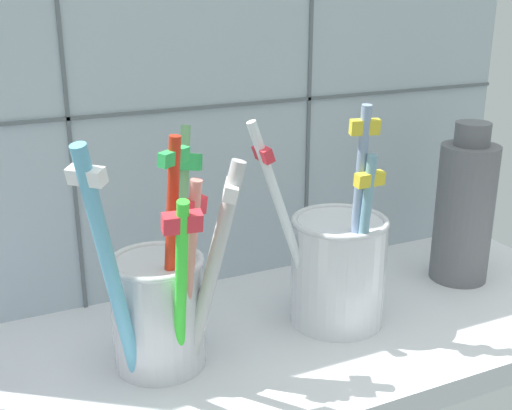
{
  "coord_description": "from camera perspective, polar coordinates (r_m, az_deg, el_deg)",
  "views": [
    {
      "loc": [
        -18.71,
        -39.93,
        28.09
      ],
      "look_at": [
        0.0,
        -0.4,
        13.11
      ],
      "focal_mm": 45.57,
      "sensor_mm": 36.0,
      "label": 1
    }
  ],
  "objects": [
    {
      "name": "ceramic_vase",
      "position": [
        0.62,
        17.82,
        -0.37
      ],
      "size": [
        5.17,
        5.17,
        14.7
      ],
      "color": "slate",
      "rests_on": "counter_slab"
    },
    {
      "name": "toothbrush_cup_right",
      "position": [
        0.52,
        7.43,
        -5.5
      ],
      "size": [
        11.79,
        7.65,
        18.27
      ],
      "color": "white",
      "rests_on": "counter_slab"
    },
    {
      "name": "toothbrush_cup_left",
      "position": [
        0.46,
        -8.24,
        -8.5
      ],
      "size": [
        11.39,
        10.15,
        17.84
      ],
      "color": "silver",
      "rests_on": "counter_slab"
    },
    {
      "name": "tile_wall_back",
      "position": [
        0.55,
        -5.63,
        13.04
      ],
      "size": [
        64.0,
        2.2,
        45.0
      ],
      "color": "#B2C1CC",
      "rests_on": "ground"
    },
    {
      "name": "counter_slab",
      "position": [
        0.52,
        -0.2,
        -12.65
      ],
      "size": [
        64.0,
        22.0,
        2.0
      ],
      "primitive_type": "cube",
      "color": "silver",
      "rests_on": "ground"
    }
  ]
}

